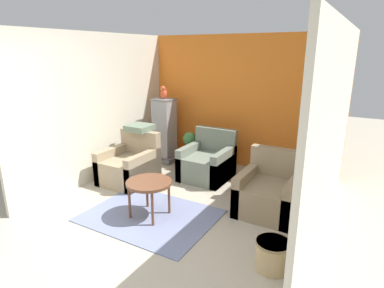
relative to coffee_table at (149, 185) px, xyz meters
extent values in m
plane|color=#B2A893|center=(0.22, -1.01, -0.46)|extent=(20.00, 20.00, 0.00)
cube|color=orange|center=(0.22, 2.58, 0.78)|extent=(3.79, 0.06, 2.49)
cube|color=beige|center=(-1.65, 0.77, 0.78)|extent=(0.06, 3.56, 2.49)
cube|color=beige|center=(2.09, 0.77, 0.78)|extent=(0.06, 3.56, 2.49)
cube|color=slate|center=(0.00, 0.00, -0.45)|extent=(1.73, 1.32, 0.01)
cylinder|color=brown|center=(0.00, 0.00, 0.04)|extent=(0.61, 0.61, 0.04)
cylinder|color=brown|center=(-0.19, -0.19, -0.22)|extent=(0.04, 0.04, 0.48)
cylinder|color=brown|center=(0.19, -0.19, -0.22)|extent=(0.04, 0.04, 0.48)
cylinder|color=brown|center=(-0.19, 0.19, -0.22)|extent=(0.04, 0.04, 0.48)
cylinder|color=brown|center=(0.19, 0.19, -0.22)|extent=(0.04, 0.04, 0.48)
cube|color=#9E896B|center=(-1.05, 0.78, -0.25)|extent=(0.78, 0.85, 0.43)
cube|color=#9E896B|center=(-1.05, 1.13, 0.18)|extent=(0.78, 0.14, 0.42)
cube|color=#9E896B|center=(-1.38, 0.78, -0.17)|extent=(0.12, 0.85, 0.57)
cube|color=#9E896B|center=(-0.71, 0.78, -0.17)|extent=(0.12, 0.85, 0.57)
cube|color=#8E7A5B|center=(1.37, 0.92, -0.25)|extent=(0.78, 0.85, 0.43)
cube|color=#8E7A5B|center=(1.37, 1.28, 0.18)|extent=(0.78, 0.14, 0.42)
cube|color=#8E7A5B|center=(1.03, 0.92, -0.17)|extent=(0.12, 0.85, 0.57)
cube|color=#8E7A5B|center=(1.70, 0.92, -0.17)|extent=(0.12, 0.85, 0.57)
cube|color=slate|center=(0.04, 1.60, -0.25)|extent=(0.78, 0.85, 0.43)
cube|color=slate|center=(0.04, 1.96, 0.18)|extent=(0.78, 0.14, 0.42)
cube|color=slate|center=(-0.29, 1.60, -0.17)|extent=(0.12, 0.85, 0.57)
cube|color=slate|center=(0.37, 1.60, -0.17)|extent=(0.12, 0.85, 0.57)
cube|color=slate|center=(-1.17, 2.06, -0.41)|extent=(0.54, 0.54, 0.10)
cube|color=#939399|center=(-1.17, 2.06, 0.21)|extent=(0.37, 0.37, 1.15)
cube|color=slate|center=(-1.17, 2.06, 0.80)|extent=(0.38, 0.38, 0.03)
ellipsoid|color=#D14C2D|center=(-1.17, 2.06, 0.91)|extent=(0.12, 0.15, 0.19)
sphere|color=#D14C2D|center=(-1.17, 2.04, 1.02)|extent=(0.10, 0.10, 0.10)
cone|color=gold|center=(-1.17, 2.00, 1.01)|extent=(0.05, 0.05, 0.05)
cone|color=#D14C2D|center=(-1.17, 2.13, 0.89)|extent=(0.06, 0.12, 0.16)
cylinder|color=#66605B|center=(-0.57, 2.04, -0.34)|extent=(0.20, 0.20, 0.24)
cylinder|color=brown|center=(-0.57, 2.04, -0.11)|extent=(0.02, 0.02, 0.21)
sphere|color=#427F42|center=(-0.57, 2.04, 0.08)|extent=(0.26, 0.26, 0.26)
sphere|color=#427F42|center=(-0.64, 2.07, 0.04)|extent=(0.16, 0.16, 0.16)
sphere|color=#427F42|center=(-0.50, 2.02, 0.05)|extent=(0.14, 0.14, 0.14)
cylinder|color=tan|center=(1.77, -0.25, -0.30)|extent=(0.35, 0.35, 0.32)
cylinder|color=#957E57|center=(1.77, -0.25, -0.15)|extent=(0.37, 0.37, 0.02)
cube|color=slate|center=(-1.05, 1.13, 0.43)|extent=(0.41, 0.41, 0.10)
camera|label=1|loc=(2.48, -3.14, 1.73)|focal=30.00mm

